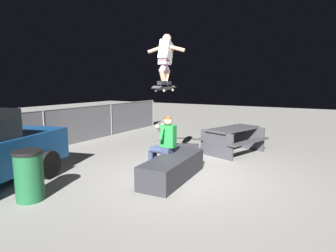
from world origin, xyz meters
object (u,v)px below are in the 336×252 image
at_px(skater_airborne, 165,57).
at_px(kicker_ramp, 182,156).
at_px(picnic_table_back, 233,136).
at_px(trash_bin, 29,175).
at_px(skateboard, 165,88).
at_px(person_sitting_on_ledge, 164,141).
at_px(ledge_box_main, 173,168).

bearing_deg(skater_airborne, kicker_ramp, 8.20).
bearing_deg(picnic_table_back, trash_bin, 158.10).
distance_m(skateboard, trash_bin, 3.22).
height_order(skater_airborne, kicker_ramp, skater_airborne).
bearing_deg(person_sitting_on_ledge, skateboard, 19.42).
bearing_deg(trash_bin, skater_airborne, -23.72).
height_order(person_sitting_on_ledge, kicker_ramp, person_sitting_on_ledge).
distance_m(ledge_box_main, picnic_table_back, 2.93).
height_order(skater_airborne, trash_bin, skater_airborne).
xyz_separation_m(ledge_box_main, skater_airborne, (0.47, 0.45, 2.37)).
bearing_deg(kicker_ramp, skater_airborne, -171.80).
relative_size(picnic_table_back, trash_bin, 2.30).
relative_size(ledge_box_main, skater_airborne, 1.76).
relative_size(person_sitting_on_ledge, trash_bin, 1.48).
xyz_separation_m(person_sitting_on_ledge, skateboard, (0.09, 0.03, 1.19)).
relative_size(person_sitting_on_ledge, skateboard, 1.27).
bearing_deg(skateboard, person_sitting_on_ledge, -160.58).
bearing_deg(skater_airborne, skateboard, -170.83).
xyz_separation_m(ledge_box_main, skateboard, (0.41, 0.45, 1.68)).
distance_m(ledge_box_main, kicker_ramp, 1.75).
distance_m(ledge_box_main, trash_bin, 2.75).
bearing_deg(picnic_table_back, kicker_ramp, 140.34).
distance_m(ledge_box_main, skateboard, 1.79).
bearing_deg(kicker_ramp, picnic_table_back, -39.66).
xyz_separation_m(person_sitting_on_ledge, kicker_ramp, (1.31, 0.21, -0.67)).
bearing_deg(kicker_ramp, person_sitting_on_ledge, -170.92).
relative_size(ledge_box_main, person_sitting_on_ledge, 1.50).
bearing_deg(picnic_table_back, ledge_box_main, 171.75).
bearing_deg(skater_airborne, person_sitting_on_ledge, -164.29).
bearing_deg(skater_airborne, picnic_table_back, -19.84).
bearing_deg(skateboard, picnic_table_back, -19.24).
distance_m(person_sitting_on_ledge, skateboard, 1.19).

